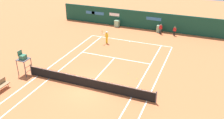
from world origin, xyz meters
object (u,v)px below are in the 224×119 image
at_px(player_on_baseline, 106,36).
at_px(tennis_ball_mid_court, 101,44).
at_px(umpire_chair, 23,59).
at_px(tennis_ball_near_service_line, 128,74).
at_px(player_bench, 1,84).
at_px(tennis_ball_by_sideline, 137,79).
at_px(ball_kid_right_post, 161,28).
at_px(ball_kid_centre_post, 175,30).

height_order(player_on_baseline, tennis_ball_mid_court, player_on_baseline).
height_order(umpire_chair, tennis_ball_near_service_line, umpire_chair).
xyz_separation_m(player_bench, tennis_ball_near_service_line, (9.17, 6.61, -0.47)).
bearing_deg(tennis_ball_near_service_line, tennis_ball_by_sideline, -27.94).
bearing_deg(player_bench, tennis_ball_by_sideline, 120.62).
distance_m(ball_kid_right_post, tennis_ball_mid_court, 8.83).
bearing_deg(player_on_baseline, ball_kid_right_post, -106.59).
bearing_deg(player_on_baseline, tennis_ball_mid_court, 80.05).
xyz_separation_m(player_on_baseline, tennis_ball_mid_court, (-0.47, -0.64, -0.89)).
height_order(ball_kid_right_post, tennis_ball_near_service_line, ball_kid_right_post).
bearing_deg(umpire_chair, ball_kid_right_post, 148.96).
relative_size(tennis_ball_near_service_line, tennis_ball_mid_court, 1.00).
height_order(player_bench, ball_kid_right_post, ball_kid_right_post).
xyz_separation_m(player_on_baseline, ball_kid_centre_post, (7.34, 5.85, -0.20)).
bearing_deg(ball_kid_centre_post, tennis_ball_near_service_line, 88.57).
height_order(player_on_baseline, ball_kid_right_post, player_on_baseline).
relative_size(ball_kid_right_post, tennis_ball_near_service_line, 20.19).
bearing_deg(tennis_ball_by_sideline, tennis_ball_mid_court, 136.03).
xyz_separation_m(player_on_baseline, tennis_ball_by_sideline, (6.03, -6.92, -0.89)).
xyz_separation_m(player_bench, ball_kid_right_post, (9.65, 18.82, 0.28)).
height_order(umpire_chair, tennis_ball_mid_court, umpire_chair).
bearing_deg(player_on_baseline, tennis_ball_by_sideline, 157.54).
distance_m(ball_kid_right_post, tennis_ball_by_sideline, 12.80).
height_order(tennis_ball_by_sideline, tennis_ball_near_service_line, same).
bearing_deg(ball_kid_right_post, ball_kid_centre_post, -170.16).
bearing_deg(tennis_ball_near_service_line, ball_kid_right_post, 87.72).
bearing_deg(player_bench, tennis_ball_mid_court, 163.22).
bearing_deg(umpire_chair, ball_kid_centre_post, 144.25).
relative_size(ball_kid_centre_post, tennis_ball_mid_court, 18.46).
bearing_deg(umpire_chair, tennis_ball_mid_court, 158.87).
bearing_deg(player_bench, umpire_chair, 178.48).
distance_m(tennis_ball_near_service_line, tennis_ball_mid_court, 7.90).
height_order(umpire_chair, player_bench, umpire_chair).
relative_size(umpire_chair, tennis_ball_near_service_line, 35.63).
distance_m(ball_kid_right_post, tennis_ball_near_service_line, 12.24).
xyz_separation_m(tennis_ball_by_sideline, tennis_ball_near_service_line, (-1.06, 0.56, 0.00)).
bearing_deg(tennis_ball_by_sideline, ball_kid_right_post, 92.56).
relative_size(player_bench, ball_kid_right_post, 0.95).
relative_size(umpire_chair, ball_kid_right_post, 1.76).
bearing_deg(ball_kid_right_post, tennis_ball_near_service_line, 97.56).
relative_size(ball_kid_centre_post, tennis_ball_near_service_line, 18.46).
height_order(tennis_ball_by_sideline, tennis_ball_mid_court, same).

